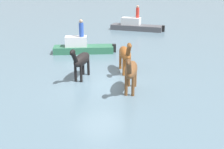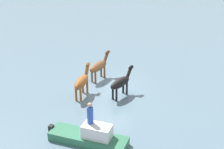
# 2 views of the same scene
# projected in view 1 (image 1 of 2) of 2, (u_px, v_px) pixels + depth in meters

# --- Properties ---
(ground_plane) EXTENTS (181.50, 181.50, 0.00)m
(ground_plane) POSITION_uv_depth(u_px,v_px,m) (101.00, 83.00, 14.89)
(ground_plane) COLOR slate
(horse_gray_outer) EXTENTS (2.07, 2.00, 1.93)m
(horse_gray_outer) POSITION_uv_depth(u_px,v_px,m) (131.00, 70.00, 13.42)
(horse_gray_outer) COLOR brown
(horse_gray_outer) RESTS_ON ground_plane
(horse_mid_herd) EXTENTS (1.60, 2.40, 1.98)m
(horse_mid_herd) POSITION_uv_depth(u_px,v_px,m) (125.00, 54.00, 16.07)
(horse_mid_herd) COLOR brown
(horse_mid_herd) RESTS_ON ground_plane
(horse_pinto_flank) EXTENTS (2.13, 1.79, 1.88)m
(horse_pinto_flank) POSITION_uv_depth(u_px,v_px,m) (81.00, 60.00, 15.11)
(horse_pinto_flank) COLOR black
(horse_pinto_flank) RESTS_ON ground_plane
(boat_launch_far) EXTENTS (4.01, 4.98, 1.35)m
(boat_launch_far) POSITION_uv_depth(u_px,v_px,m) (136.00, 27.00, 28.54)
(boat_launch_far) COLOR #4C4C51
(boat_launch_far) RESTS_ON ground_plane
(boat_dinghy_port) EXTENTS (4.15, 3.23, 1.33)m
(boat_dinghy_port) POSITION_uv_depth(u_px,v_px,m) (82.00, 48.00, 20.40)
(boat_dinghy_port) COLOR #2D6B4C
(boat_dinghy_port) RESTS_ON ground_plane
(person_boatman_standing) EXTENTS (0.32, 0.32, 1.19)m
(person_boatman_standing) POSITION_uv_depth(u_px,v_px,m) (138.00, 12.00, 28.16)
(person_boatman_standing) COLOR red
(person_boatman_standing) RESTS_ON boat_launch_far
(person_spotter_bow) EXTENTS (0.32, 0.32, 1.19)m
(person_spotter_bow) POSITION_uv_depth(u_px,v_px,m) (81.00, 29.00, 19.82)
(person_spotter_bow) COLOR #2D51B2
(person_spotter_bow) RESTS_ON boat_dinghy_port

